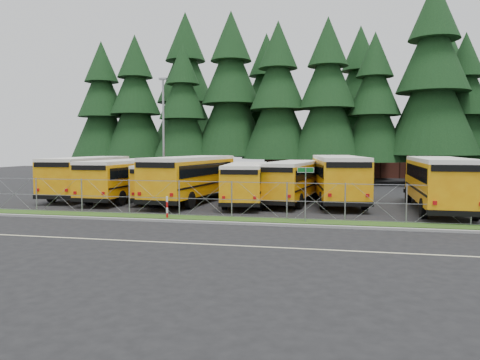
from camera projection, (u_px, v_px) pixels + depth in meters
name	position (u px, v px, depth m)	size (l,w,h in m)	color
ground	(253.00, 216.00, 26.13)	(120.00, 120.00, 0.00)	black
curb	(241.00, 223.00, 23.11)	(50.00, 0.25, 0.12)	gray
grass_verge	(247.00, 220.00, 24.47)	(50.00, 1.40, 0.06)	#1F3F12
road_lane_line	(215.00, 245.00, 18.34)	(50.00, 0.12, 0.01)	beige
chainlink_fence	(250.00, 200.00, 25.09)	(44.00, 0.10, 2.00)	gray
brick_building	(352.00, 153.00, 63.59)	(22.00, 10.00, 6.00)	brown
bus_0	(90.00, 177.00, 35.64)	(2.77, 11.73, 3.07)	orange
bus_1	(126.00, 180.00, 33.82)	(2.64, 11.17, 2.93)	orange
bus_2	(166.00, 182.00, 33.90)	(2.38, 10.09, 2.64)	orange
bus_3	(193.00, 179.00, 32.49)	(2.87, 12.14, 3.18)	orange
bus_4	(247.00, 184.00, 31.55)	(2.47, 10.45, 2.74)	orange
bus_5	(293.00, 182.00, 32.16)	(2.57, 10.90, 2.86)	orange
bus_6	(337.00, 180.00, 32.06)	(2.90, 12.30, 3.22)	orange
bus_east	(438.00, 184.00, 28.08)	(2.88, 12.22, 3.20)	orange
street_sign	(306.00, 183.00, 23.59)	(0.84, 0.55, 2.81)	gray
striped_bollard	(167.00, 207.00, 25.04)	(0.11, 0.11, 1.20)	#B20C0C
light_standard	(164.00, 129.00, 42.87)	(0.70, 0.35, 10.14)	gray
conifer_0	(102.00, 110.00, 56.51)	(7.49, 7.49, 16.56)	black
conifer_1	(136.00, 107.00, 55.52)	(7.73, 7.73, 17.11)	black
conifer_2	(183.00, 113.00, 53.22)	(7.03, 7.03, 15.55)	black
conifer_3	(231.00, 96.00, 53.66)	(8.76, 8.76, 19.36)	black
conifer_4	(278.00, 102.00, 50.86)	(7.91, 7.91, 17.49)	black
conifer_5	(327.00, 101.00, 49.27)	(7.91, 7.91, 17.49)	black
conifer_6	(374.00, 108.00, 48.59)	(7.12, 7.12, 15.75)	black
conifer_7	(433.00, 83.00, 47.07)	(9.35, 9.35, 20.69)	black
conifer_8	(464.00, 108.00, 48.82)	(7.13, 7.13, 15.77)	black
conifer_10	(186.00, 95.00, 60.24)	(9.53, 9.53, 21.08)	black
conifer_11	(266.00, 106.00, 57.99)	(8.08, 8.08, 17.87)	black
conifer_12	(360.00, 103.00, 55.98)	(8.27, 8.27, 18.29)	black
conifer_13	(446.00, 104.00, 54.15)	(8.03, 8.03, 17.76)	black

